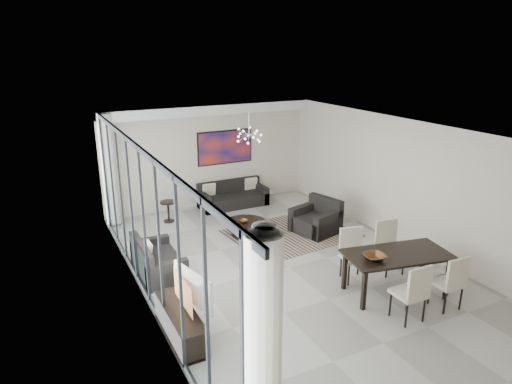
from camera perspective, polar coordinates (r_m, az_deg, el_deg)
room_shell at (r=9.38m, az=6.75°, el=-0.82°), size 6.00×9.00×2.90m
window_wall at (r=8.12m, az=-13.25°, el=-4.08°), size 0.37×8.95×2.90m
soffit at (r=12.63m, az=-5.79°, el=10.19°), size 5.98×0.40×0.26m
painting at (r=13.16m, az=-3.87°, el=5.60°), size 1.68×0.04×0.98m
chandelier at (r=11.18m, az=-0.89°, el=7.11°), size 0.66×0.66×0.71m
rug at (r=11.34m, az=4.36°, el=-5.20°), size 3.09×2.49×0.01m
coffee_table at (r=11.15m, az=-1.31°, el=-4.46°), size 1.02×1.02×0.36m
bowl_coffee at (r=11.03m, az=-1.58°, el=-3.66°), size 0.28×0.28×0.07m
sofa_main at (r=13.19m, az=-2.93°, el=-0.72°), size 1.94×0.80×0.71m
loveseat at (r=9.54m, az=-12.34°, el=-8.63°), size 0.82×1.45×0.73m
armchair at (r=11.42m, az=7.57°, el=-3.60°), size 1.16×1.20×0.84m
side_table at (r=12.16m, az=-10.92°, el=-1.99°), size 0.41×0.41×0.56m
tv_console at (r=7.62m, az=-9.44°, el=-15.84°), size 0.43×1.51×0.47m
television at (r=7.43m, az=-8.57°, el=-11.96°), size 0.38×1.03×0.59m
dining_table at (r=8.86m, az=17.23°, el=-7.84°), size 2.07×1.31×0.80m
dining_chair_sw at (r=8.09m, az=19.12°, el=-11.46°), size 0.50×0.50×1.06m
dining_chair_se at (r=8.69m, az=23.29°, el=-9.98°), size 0.50×0.50×1.03m
dining_chair_nw at (r=9.23m, az=11.99°, el=-7.10°), size 0.58×0.58×1.04m
dining_chair_ne at (r=9.71m, az=16.21°, el=-6.06°), size 0.56×0.56×1.07m
bowl_dining at (r=8.46m, az=14.58°, el=-7.86°), size 0.42×0.42×0.09m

